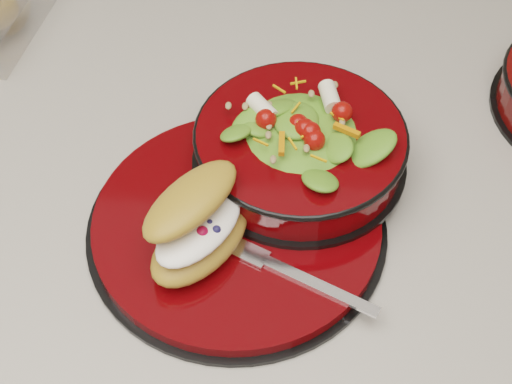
{
  "coord_description": "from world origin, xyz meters",
  "views": [
    {
      "loc": [
        0.06,
        -0.55,
        1.53
      ],
      "look_at": [
        0.05,
        -0.08,
        0.94
      ],
      "focal_mm": 50.0,
      "sensor_mm": 36.0,
      "label": 1
    }
  ],
  "objects_px": {
    "dinner_plate": "(238,224)",
    "fork": "(298,276)",
    "croissant": "(199,225)",
    "salad_bowl": "(300,140)",
    "island_counter": "(229,339)"
  },
  "relations": [
    {
      "from": "island_counter",
      "to": "salad_bowl",
      "type": "distance_m",
      "value": 0.51
    },
    {
      "from": "dinner_plate",
      "to": "fork",
      "type": "xyz_separation_m",
      "value": [
        0.06,
        -0.07,
        0.01
      ]
    },
    {
      "from": "dinner_plate",
      "to": "croissant",
      "type": "distance_m",
      "value": 0.07
    },
    {
      "from": "fork",
      "to": "salad_bowl",
      "type": "bearing_deg",
      "value": 26.61
    },
    {
      "from": "fork",
      "to": "island_counter",
      "type": "bearing_deg",
      "value": 55.89
    },
    {
      "from": "island_counter",
      "to": "dinner_plate",
      "type": "distance_m",
      "value": 0.47
    },
    {
      "from": "dinner_plate",
      "to": "fork",
      "type": "bearing_deg",
      "value": -47.98
    },
    {
      "from": "dinner_plate",
      "to": "fork",
      "type": "height_order",
      "value": "fork"
    },
    {
      "from": "croissant",
      "to": "fork",
      "type": "height_order",
      "value": "croissant"
    },
    {
      "from": "salad_bowl",
      "to": "dinner_plate",
      "type": "bearing_deg",
      "value": -128.84
    },
    {
      "from": "salad_bowl",
      "to": "croissant",
      "type": "distance_m",
      "value": 0.16
    },
    {
      "from": "croissant",
      "to": "fork",
      "type": "relative_size",
      "value": 1.04
    },
    {
      "from": "island_counter",
      "to": "salad_bowl",
      "type": "bearing_deg",
      "value": -9.88
    },
    {
      "from": "dinner_plate",
      "to": "salad_bowl",
      "type": "xyz_separation_m",
      "value": [
        0.07,
        0.08,
        0.05
      ]
    },
    {
      "from": "island_counter",
      "to": "salad_bowl",
      "type": "height_order",
      "value": "salad_bowl"
    }
  ]
}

